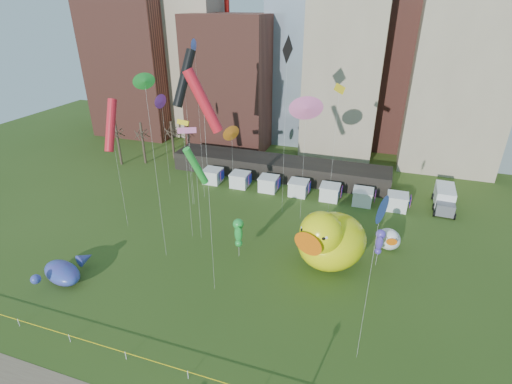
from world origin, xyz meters
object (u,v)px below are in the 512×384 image
(seahorse_purple, at_px, (380,240))
(box_truck, at_px, (444,198))
(big_duck, at_px, (330,239))
(small_duck, at_px, (389,239))
(whale_inflatable, at_px, (64,271))
(seahorse_green, at_px, (238,231))

(seahorse_purple, distance_m, box_truck, 20.24)
(big_duck, xyz_separation_m, seahorse_purple, (5.43, 1.82, -0.11))
(small_duck, height_order, whale_inflatable, small_duck)
(seahorse_green, height_order, whale_inflatable, seahorse_green)
(seahorse_green, distance_m, seahorse_purple, 16.32)
(seahorse_purple, xyz_separation_m, whale_inflatable, (-32.80, -13.69, -2.44))
(small_duck, relative_size, seahorse_purple, 0.86)
(big_duck, height_order, seahorse_green, big_duck)
(box_truck, bearing_deg, seahorse_green, -136.87)
(big_duck, height_order, whale_inflatable, big_duck)
(seahorse_green, height_order, box_truck, seahorse_green)
(small_duck, xyz_separation_m, seahorse_green, (-17.16, -7.58, 2.26))
(seahorse_green, xyz_separation_m, box_truck, (24.78, 21.56, -2.13))
(big_duck, height_order, small_duck, big_duck)
(small_duck, bearing_deg, seahorse_purple, -114.45)
(seahorse_green, distance_m, whale_inflatable, 19.88)
(big_duck, bearing_deg, seahorse_purple, 39.96)
(seahorse_purple, distance_m, whale_inflatable, 35.63)
(box_truck, bearing_deg, big_duck, -123.48)
(big_duck, bearing_deg, whale_inflatable, -135.12)
(small_duck, height_order, seahorse_green, seahorse_green)
(seahorse_green, bearing_deg, whale_inflatable, -168.52)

